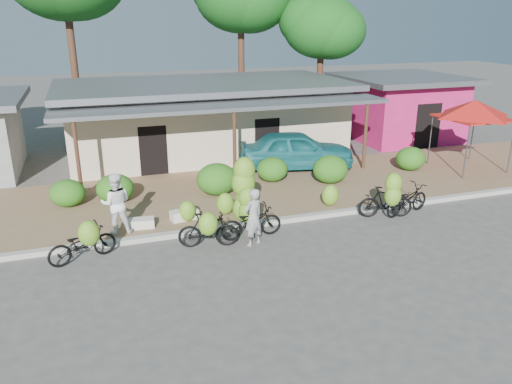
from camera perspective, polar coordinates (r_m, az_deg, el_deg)
ground at (r=13.96m, az=4.77°, el=-6.69°), size 100.00×100.00×0.00m
sidewalk at (r=18.27m, az=-1.42°, el=0.00°), size 60.00×6.00×0.12m
curb at (r=15.62m, az=1.88°, el=-3.40°), size 60.00×0.25×0.15m
shop_main at (r=23.39m, az=-5.86°, el=8.44°), size 13.00×8.50×3.35m
shop_pink at (r=27.71m, az=16.06°, el=9.39°), size 6.00×6.00×3.25m
tree_near_right at (r=28.89m, az=7.08°, el=18.41°), size 4.43×4.25×7.36m
hedge_0 at (r=17.75m, az=-20.75°, el=-0.13°), size 1.17×1.05×0.91m
hedge_1 at (r=17.61m, az=-15.81°, el=0.40°), size 1.26×1.14×0.99m
hedge_2 at (r=17.74m, az=-4.50°, el=1.48°), size 1.45×1.31×1.13m
hedge_3 at (r=19.17m, az=1.87°, el=2.60°), size 1.21×1.09×0.94m
hedge_4 at (r=19.17m, az=8.50°, el=2.59°), size 1.37×1.23×1.07m
hedge_5 at (r=21.57m, az=17.27°, el=3.67°), size 1.24×1.11×0.97m
red_canopy at (r=22.24m, az=23.69°, el=8.69°), size 3.50×3.50×2.86m
bike_far_left at (r=13.86m, az=-19.18°, el=-5.48°), size 1.93×1.45×1.35m
bike_left at (r=13.88m, az=-5.48°, el=-4.23°), size 1.76×1.28×1.29m
bike_center at (r=14.59m, az=-0.96°, el=-1.52°), size 1.89×1.21×2.31m
bike_right at (r=16.30m, az=14.80°, el=-0.74°), size 1.81×1.33×1.68m
bike_far_right at (r=16.99m, az=16.86°, el=-0.83°), size 1.97×1.12×0.98m
loose_banana_a at (r=15.59m, az=-7.86°, el=-2.16°), size 0.52×0.44×0.65m
loose_banana_b at (r=15.98m, az=-3.54°, el=-1.33°), size 0.57×0.49×0.72m
loose_banana_c at (r=16.87m, az=8.48°, el=-0.37°), size 0.58×0.49×0.73m
sack_near at (r=15.79m, az=-8.20°, el=-2.58°), size 0.91×0.54×0.30m
sack_far at (r=15.42m, az=-12.95°, el=-3.48°), size 0.79×0.46×0.28m
vendor at (r=13.93m, az=-0.31°, el=-2.89°), size 0.72×0.62×1.68m
bystander at (r=14.96m, az=-15.71°, el=-1.26°), size 0.97×0.80×1.82m
teal_van at (r=20.80m, az=4.65°, el=4.83°), size 4.97×2.82×1.59m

